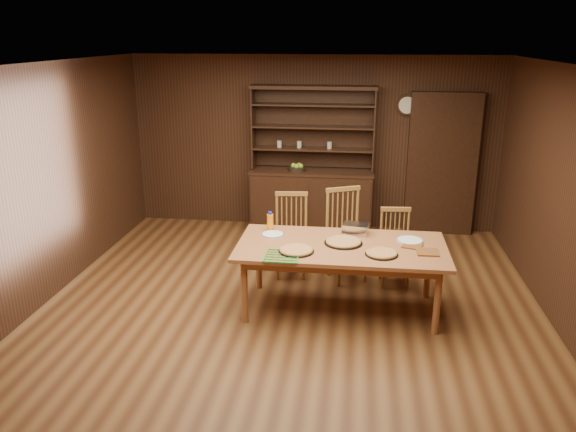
# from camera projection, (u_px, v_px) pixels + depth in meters

# --- Properties ---
(floor) EXTENTS (6.00, 6.00, 0.00)m
(floor) POSITION_uv_depth(u_px,v_px,m) (289.00, 314.00, 6.07)
(floor) COLOR brown
(floor) RESTS_ON ground
(room_shell) EXTENTS (6.00, 6.00, 6.00)m
(room_shell) POSITION_uv_depth(u_px,v_px,m) (289.00, 172.00, 5.58)
(room_shell) COLOR silver
(room_shell) RESTS_ON floor
(china_hutch) EXTENTS (1.84, 0.52, 2.17)m
(china_hutch) POSITION_uv_depth(u_px,v_px,m) (312.00, 192.00, 8.48)
(china_hutch) COLOR #311A10
(china_hutch) RESTS_ON floor
(doorway) EXTENTS (1.00, 0.18, 2.10)m
(doorway) POSITION_uv_depth(u_px,v_px,m) (442.00, 165.00, 8.25)
(doorway) COLOR #311A10
(doorway) RESTS_ON floor
(wall_clock) EXTENTS (0.30, 0.05, 0.30)m
(wall_clock) POSITION_uv_depth(u_px,v_px,m) (407.00, 105.00, 8.10)
(wall_clock) COLOR #311A10
(wall_clock) RESTS_ON room_shell
(dining_table) EXTENTS (2.21, 1.11, 0.75)m
(dining_table) POSITION_uv_depth(u_px,v_px,m) (341.00, 251.00, 5.97)
(dining_table) COLOR #A36138
(dining_table) RESTS_ON floor
(chair_left) EXTENTS (0.46, 0.44, 1.03)m
(chair_left) POSITION_uv_depth(u_px,v_px,m) (291.00, 232.00, 6.96)
(chair_left) COLOR #9F7136
(chair_left) RESTS_ON floor
(chair_center) EXTENTS (0.60, 0.59, 1.12)m
(chair_center) POSITION_uv_depth(u_px,v_px,m) (345.00, 231.00, 6.83)
(chair_center) COLOR #9F7136
(chair_center) RESTS_ON floor
(chair_right) EXTENTS (0.40, 0.39, 0.92)m
(chair_right) POSITION_uv_depth(u_px,v_px,m) (395.00, 244.00, 6.72)
(chair_right) COLOR #9F7136
(chair_right) RESTS_ON floor
(pizza_left) EXTENTS (0.37, 0.37, 0.04)m
(pizza_left) POSITION_uv_depth(u_px,v_px,m) (296.00, 250.00, 5.76)
(pizza_left) COLOR black
(pizza_left) RESTS_ON dining_table
(pizza_right) EXTENTS (0.33, 0.33, 0.04)m
(pizza_right) POSITION_uv_depth(u_px,v_px,m) (382.00, 253.00, 5.68)
(pizza_right) COLOR black
(pizza_right) RESTS_ON dining_table
(pizza_center) EXTENTS (0.41, 0.41, 0.04)m
(pizza_center) POSITION_uv_depth(u_px,v_px,m) (343.00, 242.00, 5.99)
(pizza_center) COLOR black
(pizza_center) RESTS_ON dining_table
(cooling_rack) EXTENTS (0.35, 0.35, 0.02)m
(cooling_rack) POSITION_uv_depth(u_px,v_px,m) (282.00, 256.00, 5.64)
(cooling_rack) COLOR #0CA12C
(cooling_rack) RESTS_ON dining_table
(plate_left) EXTENTS (0.25, 0.25, 0.02)m
(plate_left) POSITION_uv_depth(u_px,v_px,m) (273.00, 234.00, 6.25)
(plate_left) COLOR white
(plate_left) RESTS_ON dining_table
(plate_right) EXTENTS (0.28, 0.28, 0.02)m
(plate_right) POSITION_uv_depth(u_px,v_px,m) (410.00, 240.00, 6.06)
(plate_right) COLOR white
(plate_right) RESTS_ON dining_table
(foil_dish) EXTENTS (0.31, 0.25, 0.11)m
(foil_dish) POSITION_uv_depth(u_px,v_px,m) (356.00, 229.00, 6.28)
(foil_dish) COLOR white
(foil_dish) RESTS_ON dining_table
(juice_bottle) EXTENTS (0.07, 0.07, 0.22)m
(juice_bottle) POSITION_uv_depth(u_px,v_px,m) (270.00, 222.00, 6.37)
(juice_bottle) COLOR orange
(juice_bottle) RESTS_ON dining_table
(pot_holder_a) EXTENTS (0.22, 0.22, 0.02)m
(pot_holder_a) POSITION_uv_depth(u_px,v_px,m) (427.00, 252.00, 5.74)
(pot_holder_a) COLOR red
(pot_holder_a) RESTS_ON dining_table
(pot_holder_b) EXTENTS (0.25, 0.25, 0.01)m
(pot_holder_b) POSITION_uv_depth(u_px,v_px,m) (412.00, 246.00, 5.91)
(pot_holder_b) COLOR red
(pot_holder_b) RESTS_ON dining_table
(fruit_bowl) EXTENTS (0.25, 0.25, 0.12)m
(fruit_bowl) POSITION_uv_depth(u_px,v_px,m) (297.00, 168.00, 8.32)
(fruit_bowl) COLOR black
(fruit_bowl) RESTS_ON china_hutch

